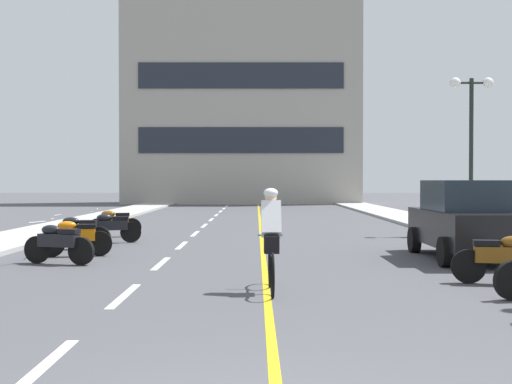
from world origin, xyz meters
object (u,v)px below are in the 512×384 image
street_lamp_mid (471,119)px  motorcycle_4 (75,237)px  motorcycle_6 (111,227)px  motorcycle_5 (78,231)px  motorcycle_7 (114,222)px  motorcycle_2 (502,257)px  cyclist_rider (271,237)px  motorcycle_3 (58,242)px  parked_car_near (465,219)px

street_lamp_mid → motorcycle_4: bearing=-151.0°
street_lamp_mid → motorcycle_6: size_ratio=3.12×
motorcycle_5 → motorcycle_7: (0.13, 3.79, 0.00)m
motorcycle_5 → motorcycle_6: size_ratio=1.03×
motorcycle_7 → street_lamp_mid: bearing=4.6°
motorcycle_4 → motorcycle_5: same height
street_lamp_mid → motorcycle_6: street_lamp_mid is taller
motorcycle_2 → cyclist_rider: (-4.05, -0.76, 0.41)m
motorcycle_3 → motorcycle_4: same height
motorcycle_6 → motorcycle_4: bearing=-91.9°
motorcycle_3 → cyclist_rider: bearing=-37.7°
parked_car_near → motorcycle_4: 9.16m
motorcycle_5 → cyclist_rider: (4.94, -6.58, 0.41)m
parked_car_near → cyclist_rider: 6.37m
parked_car_near → motorcycle_6: bearing=156.9°
motorcycle_2 → motorcycle_3: same height
parked_car_near → cyclist_rider: bearing=-136.0°
motorcycle_2 → motorcycle_4: 9.57m
motorcycle_2 → motorcycle_5: bearing=147.1°
motorcycle_4 → parked_car_near: bearing=-3.1°
street_lamp_mid → motorcycle_5: street_lamp_mid is taller
street_lamp_mid → motorcycle_3: size_ratio=3.11×
cyclist_rider → motorcycle_5: bearing=126.9°
motorcycle_2 → motorcycle_5: size_ratio=0.99×
motorcycle_4 → motorcycle_3: bearing=-89.0°
motorcycle_4 → motorcycle_7: 5.45m
motorcycle_2 → motorcycle_6: same height
motorcycle_2 → motorcycle_4: size_ratio=1.00×
cyclist_rider → street_lamp_mid: bearing=58.4°
motorcycle_3 → motorcycle_6: bearing=88.9°
motorcycle_4 → cyclist_rider: (4.56, -4.93, 0.41)m
motorcycle_6 → cyclist_rider: bearing=-61.8°
motorcycle_3 → motorcycle_6: size_ratio=1.00×
motorcycle_5 → cyclist_rider: 8.24m
motorcycle_3 → motorcycle_4: 1.42m
street_lamp_mid → motorcycle_6: bearing=-165.1°
street_lamp_mid → motorcycle_4: street_lamp_mid is taller
motorcycle_4 → cyclist_rider: size_ratio=0.96×
motorcycle_7 → motorcycle_3: bearing=-87.7°
motorcycle_4 → motorcycle_6: same height
motorcycle_2 → cyclist_rider: size_ratio=0.95×
parked_car_near → motorcycle_2: 3.73m
motorcycle_5 → parked_car_near: bearing=-12.7°
motorcycle_3 → cyclist_rider: 5.75m
motorcycle_5 → motorcycle_6: same height
street_lamp_mid → parked_car_near: bearing=-109.1°
motorcycle_3 → motorcycle_7: 6.87m
street_lamp_mid → cyclist_rider: street_lamp_mid is taller
motorcycle_3 → cyclist_rider: cyclist_rider is taller
motorcycle_5 → cyclist_rider: cyclist_rider is taller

